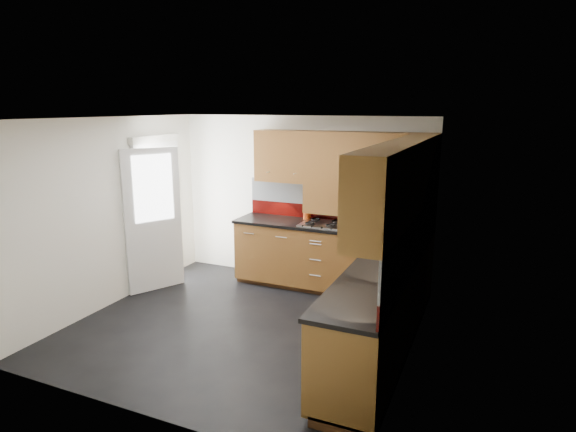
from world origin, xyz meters
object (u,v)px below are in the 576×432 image
at_px(gas_hob, 323,224).
at_px(toaster, 417,224).
at_px(utensil_pot, 307,213).
at_px(food_processor, 405,235).

distance_m(gas_hob, toaster, 1.25).
xyz_separation_m(gas_hob, utensil_pot, (-0.32, 0.23, 0.07)).
relative_size(gas_hob, food_processor, 1.86).
bearing_deg(utensil_pot, food_processor, -28.65).
bearing_deg(gas_hob, toaster, 7.17).
height_order(toaster, food_processor, food_processor).
bearing_deg(utensil_pot, gas_hob, -35.34).
height_order(utensil_pot, food_processor, utensil_pot).
height_order(gas_hob, toaster, toaster).
bearing_deg(food_processor, gas_hob, 153.29).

